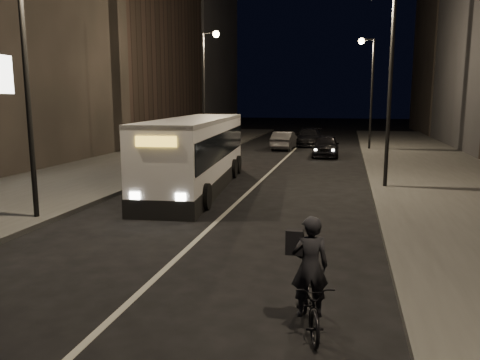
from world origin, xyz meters
The scene contains 13 objects.
ground centered at (0.00, 0.00, 0.00)m, with size 180.00×180.00×0.00m, color black.
sidewalk_right centered at (8.50, 14.00, 0.08)m, with size 7.00×70.00×0.16m, color #3A3A37.
sidewalk_left centered at (-8.50, 14.00, 0.08)m, with size 7.00×70.00×0.16m, color #3A3A37.
building_row_left centered at (-16.00, 28.50, 11.00)m, with size 8.00×61.00×22.00m, color black.
streetlight_right_mid centered at (5.33, 12.00, 5.36)m, with size 1.20×0.44×8.12m.
streetlight_right_far centered at (5.33, 28.00, 5.36)m, with size 1.20×0.44×8.12m.
streetlight_left_near centered at (-5.33, 4.00, 5.36)m, with size 1.20×0.44×8.12m.
streetlight_left_far centered at (-5.33, 22.00, 5.36)m, with size 1.20×0.44×8.12m.
city_bus centered at (-2.38, 10.53, 1.66)m, with size 3.46×11.44×3.04m.
cyclist_on_bicycle centered at (3.43, -1.28, 0.67)m, with size 1.03×1.85×2.02m.
car_near centered at (2.54, 23.54, 0.73)m, with size 1.73×4.30×1.46m, color black.
car_mid centered at (-0.80, 27.45, 0.70)m, with size 1.48×4.23×1.39m, color #303032.
car_far centered at (0.80, 30.85, 0.71)m, with size 1.99×4.91×1.42m, color black.
Camera 1 is at (3.94, -8.65, 3.83)m, focal length 35.00 mm.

